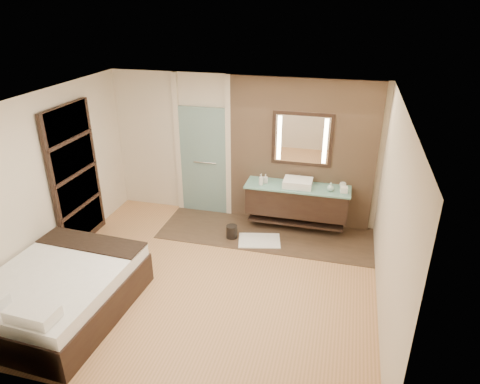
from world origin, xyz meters
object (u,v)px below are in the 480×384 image
(waste_bin, at_px, (232,232))
(vanity, at_px, (297,200))
(bed, at_px, (60,292))
(mirror_unit, at_px, (302,139))

(waste_bin, bearing_deg, vanity, 30.61)
(bed, height_order, waste_bin, bed)
(bed, bearing_deg, mirror_unit, 53.01)
(mirror_unit, xyz_separation_m, waste_bin, (-1.05, -0.86, -1.53))
(vanity, height_order, mirror_unit, mirror_unit)
(vanity, height_order, waste_bin, vanity)
(vanity, distance_m, mirror_unit, 1.10)
(bed, bearing_deg, waste_bin, 57.97)
(vanity, distance_m, waste_bin, 1.30)
(mirror_unit, bearing_deg, waste_bin, -140.68)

